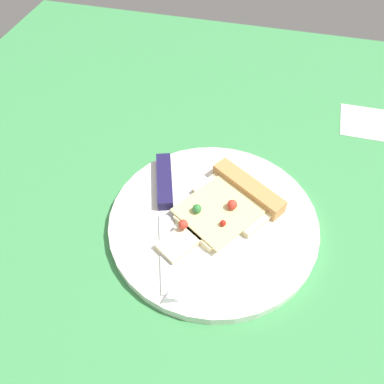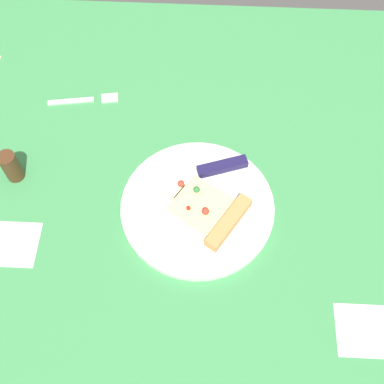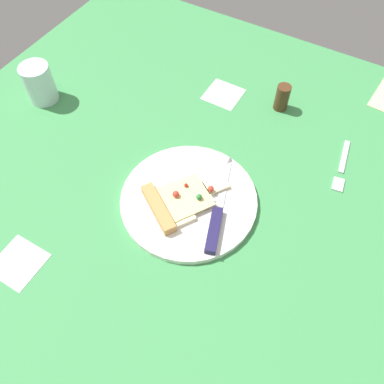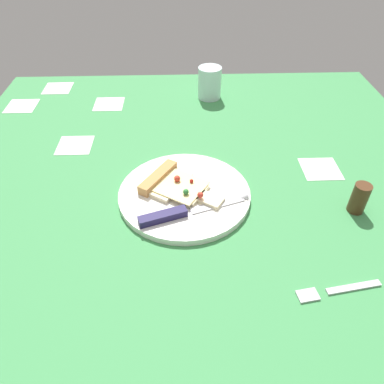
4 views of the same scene
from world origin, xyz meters
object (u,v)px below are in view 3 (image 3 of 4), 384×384
pizza_slice (178,201)px  pepper_shaker (282,97)px  plate (189,200)px  knife (218,212)px  drinking_glass (39,83)px  fork (342,167)px

pizza_slice → pepper_shaker: 39.18cm
plate → knife: 7.12cm
drinking_glass → pepper_shaker: (54.29, 27.35, -1.52)cm
knife → drinking_glass: drinking_glass is taller
knife → drinking_glass: (-55.58, 9.21, 2.87)cm
drinking_glass → fork: size_ratio=0.64×
drinking_glass → pepper_shaker: 60.81cm
pepper_shaker → plate: bearing=-98.9°
plate → fork: 35.99cm
plate → pepper_shaker: size_ratio=4.26×
knife → pepper_shaker: bearing=73.3°
plate → drinking_glass: drinking_glass is taller
drinking_glass → pepper_shaker: size_ratio=1.44×
plate → pepper_shaker: bearing=81.1°
pizza_slice → knife: bearing=46.1°
plate → fork: size_ratio=1.89×
drinking_glass → fork: drinking_glass is taller
plate → knife: size_ratio=1.25×
knife → drinking_glass: 56.41cm
knife → pepper_shaker: pepper_shaker is taller
fork → knife: bearing=44.9°
knife → fork: bearing=35.1°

